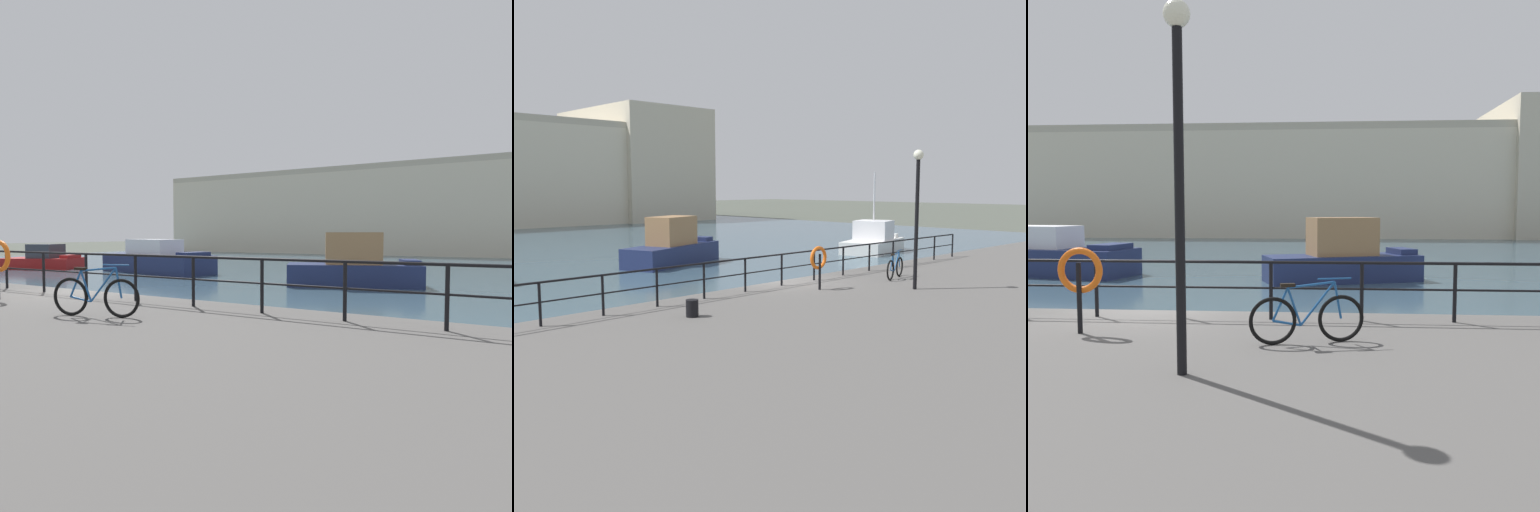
{
  "view_description": "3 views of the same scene",
  "coord_description": "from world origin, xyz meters",
  "views": [
    {
      "loc": [
        9.51,
        -7.97,
        2.48
      ],
      "look_at": [
        2.46,
        5.27,
        1.74
      ],
      "focal_mm": 29.55,
      "sensor_mm": 36.0,
      "label": 1
    },
    {
      "loc": [
        -14.77,
        -14.34,
        4.29
      ],
      "look_at": [
        1.88,
        2.47,
        1.47
      ],
      "focal_mm": 41.63,
      "sensor_mm": 36.0,
      "label": 2
    },
    {
      "loc": [
        3.58,
        -10.89,
        3.0
      ],
      "look_at": [
        2.38,
        3.86,
        1.75
      ],
      "focal_mm": 39.68,
      "sensor_mm": 36.0,
      "label": 3
    }
  ],
  "objects": [
    {
      "name": "moored_blue_motorboat",
      "position": [
        4.11,
        12.3,
        0.96
      ],
      "size": [
        6.64,
        4.07,
        2.62
      ],
      "rotation": [
        0.0,
        0.0,
        0.33
      ],
      "color": "navy",
      "rests_on": "water_basin"
    },
    {
      "name": "ground_plane",
      "position": [
        0.0,
        0.0,
        0.0
      ],
      "size": [
        240.0,
        240.0,
        0.0
      ],
      "primitive_type": "plane",
      "color": "#4C5147"
    },
    {
      "name": "harbor_building",
      "position": [
        5.53,
        52.39,
        5.62
      ],
      "size": [
        66.1,
        17.57,
        13.63
      ],
      "color": "beige",
      "rests_on": "ground_plane"
    },
    {
      "name": "moored_red_daysailer",
      "position": [
        -9.52,
        13.64,
        0.84
      ],
      "size": [
        9.19,
        4.52,
        2.2
      ],
      "rotation": [
        0.0,
        0.0,
        -0.21
      ],
      "color": "navy",
      "rests_on": "water_basin"
    },
    {
      "name": "parked_bicycle",
      "position": [
        3.25,
        -2.53,
        1.36
      ],
      "size": [
        1.72,
        0.54,
        0.98
      ],
      "rotation": [
        0.0,
        0.0,
        0.28
      ],
      "color": "black",
      "rests_on": "quay_promenade"
    },
    {
      "name": "quay_railing",
      "position": [
        -1.58,
        -0.75,
        1.71
      ],
      "size": [
        24.66,
        0.07,
        1.08
      ],
      "color": "black",
      "rests_on": "quay_promenade"
    },
    {
      "name": "life_ring_stand",
      "position": [
        -0.45,
        -2.09,
        1.95
      ],
      "size": [
        0.75,
        0.16,
        1.4
      ],
      "color": "black",
      "rests_on": "quay_promenade"
    },
    {
      "name": "quay_lamp_post",
      "position": [
        1.79,
        -4.25,
        3.82
      ],
      "size": [
        0.32,
        0.32,
        4.44
      ],
      "color": "black",
      "rests_on": "quay_promenade"
    },
    {
      "name": "water_basin",
      "position": [
        0.0,
        30.2,
        0.01
      ],
      "size": [
        80.0,
        60.0,
        0.01
      ],
      "primitive_type": "cube",
      "color": "#385160",
      "rests_on": "ground_plane"
    }
  ]
}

